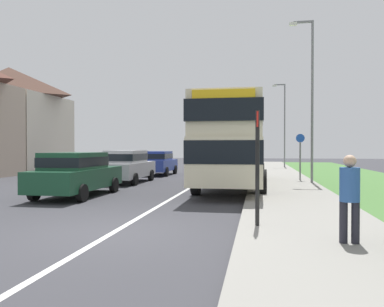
{
  "coord_description": "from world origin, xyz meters",
  "views": [
    {
      "loc": [
        3.02,
        -7.75,
        1.79
      ],
      "look_at": [
        0.77,
        5.33,
        1.6
      ],
      "focal_mm": 36.17,
      "sensor_mm": 36.0,
      "label": 1
    }
  ],
  "objects": [
    {
      "name": "bus_stop_sign",
      "position": [
        3.0,
        0.67,
        1.54
      ],
      "size": [
        0.09,
        0.52,
        2.6
      ],
      "color": "black",
      "rests_on": "ground_plane"
    },
    {
      "name": "street_lamp_far",
      "position": [
        5.21,
        27.54,
        4.29
      ],
      "size": [
        1.14,
        0.2,
        7.48
      ],
      "color": "slate",
      "rests_on": "ground_plane"
    },
    {
      "name": "ground_plane",
      "position": [
        0.0,
        0.0,
        0.0
      ],
      "size": [
        120.0,
        120.0,
        0.0
      ],
      "primitive_type": "plane",
      "color": "#38383D"
    },
    {
      "name": "parked_car_blue",
      "position": [
        -3.56,
        16.95,
        0.87
      ],
      "size": [
        2.0,
        4.15,
        1.57
      ],
      "color": "navy",
      "rests_on": "ground_plane"
    },
    {
      "name": "double_decker_bus",
      "position": [
        1.92,
        9.69,
        2.14
      ],
      "size": [
        2.8,
        10.65,
        3.7
      ],
      "color": "beige",
      "rests_on": "ground_plane"
    },
    {
      "name": "parked_car_silver",
      "position": [
        -3.62,
        11.19,
        0.91
      ],
      "size": [
        1.87,
        4.56,
        1.66
      ],
      "color": "#B7B7BC",
      "rests_on": "ground_plane"
    },
    {
      "name": "cycle_route_sign",
      "position": [
        5.16,
        12.96,
        1.43
      ],
      "size": [
        0.44,
        0.08,
        2.52
      ],
      "color": "slate",
      "rests_on": "ground_plane"
    },
    {
      "name": "pavement_near_side",
      "position": [
        4.2,
        6.0,
        0.06
      ],
      "size": [
        3.2,
        68.0,
        0.12
      ],
      "primitive_type": "cube",
      "color": "gray",
      "rests_on": "ground_plane"
    },
    {
      "name": "lane_marking_centre",
      "position": [
        0.0,
        8.0,
        0.0
      ],
      "size": [
        0.14,
        60.0,
        0.01
      ],
      "primitive_type": "cube",
      "color": "silver",
      "rests_on": "ground_plane"
    },
    {
      "name": "street_lamp_mid",
      "position": [
        5.47,
        11.62,
        4.52
      ],
      "size": [
        1.14,
        0.2,
        7.93
      ],
      "color": "slate",
      "rests_on": "ground_plane"
    },
    {
      "name": "parked_car_dark_green",
      "position": [
        -3.58,
        5.5,
        0.9
      ],
      "size": [
        1.93,
        4.6,
        1.62
      ],
      "color": "#19472D",
      "rests_on": "ground_plane"
    },
    {
      "name": "pedestrian_at_stop",
      "position": [
        4.6,
        -0.63,
        0.98
      ],
      "size": [
        0.34,
        0.34,
        1.67
      ],
      "color": "#23232D",
      "rests_on": "ground_plane"
    }
  ]
}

